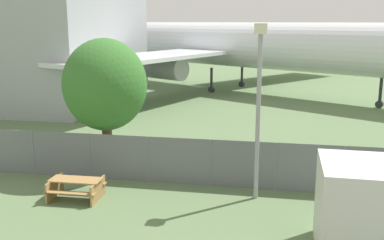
# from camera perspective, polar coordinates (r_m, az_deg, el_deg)

# --- Properties ---
(perimeter_fence) EXTENTS (56.07, 0.07, 1.92)m
(perimeter_fence) POSITION_cam_1_polar(r_m,az_deg,el_deg) (17.88, 2.32, -5.46)
(perimeter_fence) COLOR slate
(perimeter_fence) RESTS_ON ground
(airplane) EXTENTS (43.01, 35.90, 12.48)m
(airplane) POSITION_cam_1_polar(r_m,az_deg,el_deg) (42.43, 6.16, 9.40)
(airplane) COLOR silver
(airplane) RESTS_ON ground
(picnic_bench_near_cabin) EXTENTS (1.92, 1.44, 0.76)m
(picnic_bench_near_cabin) POSITION_cam_1_polar(r_m,az_deg,el_deg) (17.32, -14.52, -8.15)
(picnic_bench_near_cabin) COLOR #A37A47
(picnic_bench_near_cabin) RESTS_ON ground
(tree_left_of_cabin) EXTENTS (3.61, 3.61, 5.77)m
(tree_left_of_cabin) POSITION_cam_1_polar(r_m,az_deg,el_deg) (19.69, -10.98, 4.37)
(tree_left_of_cabin) COLOR brown
(tree_left_of_cabin) RESTS_ON ground
(light_mast) EXTENTS (0.44, 0.44, 6.38)m
(light_mast) POSITION_cam_1_polar(r_m,az_deg,el_deg) (16.10, 8.49, 3.56)
(light_mast) COLOR #99999E
(light_mast) RESTS_ON ground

